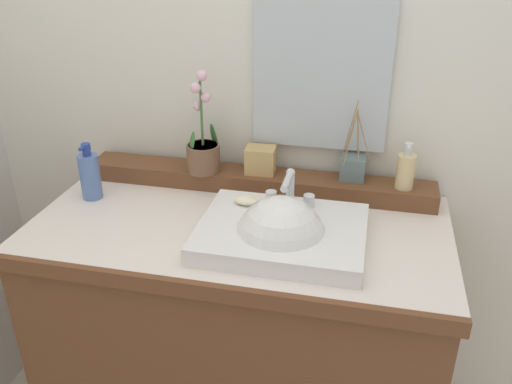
# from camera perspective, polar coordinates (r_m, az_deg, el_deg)

# --- Properties ---
(wall_back) EXTENTS (2.77, 0.20, 2.58)m
(wall_back) POSITION_cam_1_polar(r_m,az_deg,el_deg) (1.80, 1.41, 14.22)
(wall_back) COLOR silver
(wall_back) RESTS_ON ground
(vanity_cabinet) EXTENTS (1.20, 0.63, 0.90)m
(vanity_cabinet) POSITION_cam_1_polar(r_m,az_deg,el_deg) (1.82, -1.61, -15.67)
(vanity_cabinet) COLOR brown
(vanity_cabinet) RESTS_ON ground
(back_ledge) EXTENTS (1.13, 0.12, 0.06)m
(back_ledge) POSITION_cam_1_polar(r_m,az_deg,el_deg) (1.75, 0.10, 1.23)
(back_ledge) COLOR brown
(back_ledge) RESTS_ON vanity_cabinet
(sink_basin) EXTENTS (0.45, 0.35, 0.27)m
(sink_basin) POSITION_cam_1_polar(r_m,az_deg,el_deg) (1.45, 2.67, -4.86)
(sink_basin) COLOR white
(sink_basin) RESTS_ON vanity_cabinet
(soap_bar) EXTENTS (0.07, 0.04, 0.02)m
(soap_bar) POSITION_cam_1_polar(r_m,az_deg,el_deg) (1.55, -1.05, -0.91)
(soap_bar) COLOR #EFE4C0
(soap_bar) RESTS_ON sink_basin
(potted_plant) EXTENTS (0.11, 0.11, 0.33)m
(potted_plant) POSITION_cam_1_polar(r_m,az_deg,el_deg) (1.73, -5.63, 4.51)
(potted_plant) COLOR brown
(potted_plant) RESTS_ON back_ledge
(soap_dispenser) EXTENTS (0.05, 0.06, 0.14)m
(soap_dispenser) POSITION_cam_1_polar(r_m,az_deg,el_deg) (1.67, 15.61, 2.26)
(soap_dispenser) COLOR #DBC286
(soap_dispenser) RESTS_ON back_ledge
(reed_diffuser) EXTENTS (0.09, 0.10, 0.25)m
(reed_diffuser) POSITION_cam_1_polar(r_m,az_deg,el_deg) (1.70, 10.24, 2.61)
(reed_diffuser) COLOR slate
(reed_diffuser) RESTS_ON back_ledge
(trinket_box) EXTENTS (0.10, 0.08, 0.08)m
(trinket_box) POSITION_cam_1_polar(r_m,az_deg,el_deg) (1.72, 0.48, 3.42)
(trinket_box) COLOR tan
(trinket_box) RESTS_ON back_ledge
(lotion_bottle) EXTENTS (0.06, 0.07, 0.18)m
(lotion_bottle) POSITION_cam_1_polar(r_m,az_deg,el_deg) (1.75, -17.21, 1.71)
(lotion_bottle) COLOR #5572AE
(lotion_bottle) RESTS_ON vanity_cabinet
(mirror) EXTENTS (0.42, 0.02, 0.45)m
(mirror) POSITION_cam_1_polar(r_m,az_deg,el_deg) (1.67, 6.92, 12.06)
(mirror) COLOR silver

